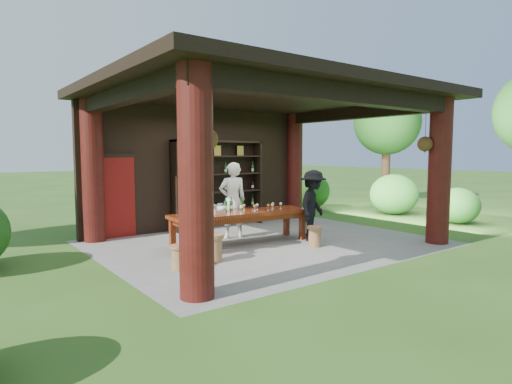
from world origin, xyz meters
TOP-DOWN VIEW (x-y plane):
  - ground at (0.00, 0.00)m, footprint 90.00×90.00m
  - pavilion at (-0.01, 0.43)m, footprint 7.50×6.00m
  - wine_shelf at (0.23, 2.45)m, footprint 2.75×0.42m
  - tasting_table at (-0.59, 0.18)m, footprint 3.33×1.10m
  - stool_near_left at (-1.90, -0.80)m, footprint 0.40×0.40m
  - stool_near_right at (0.59, -1.00)m, footprint 0.35×0.35m
  - stool_far_left at (-2.69, -0.90)m, footprint 0.33×0.33m
  - host at (-0.33, 0.92)m, footprint 0.77×0.62m
  - guest_woman at (-1.96, -0.45)m, footprint 1.05×0.90m
  - guest_man at (1.02, -0.49)m, footprint 1.25×1.06m
  - table_bottles at (-0.60, 0.49)m, footprint 0.48×0.15m
  - table_glasses at (0.04, 0.13)m, footprint 0.95×0.40m
  - napkin_basket at (-1.17, 0.20)m, footprint 0.27×0.20m
  - shrubs at (1.35, 0.96)m, footprint 14.03×8.35m
  - trees at (3.70, 1.83)m, footprint 20.38×8.70m

SIDE VIEW (x-z plane):
  - ground at x=0.00m, z-range 0.00..0.00m
  - stool_far_left at x=-2.69m, z-range 0.01..0.45m
  - stool_near_right at x=0.59m, z-range 0.01..0.47m
  - stool_near_left at x=-1.90m, z-range 0.02..0.55m
  - shrubs at x=1.35m, z-range -0.13..1.23m
  - tasting_table at x=-0.59m, z-range 0.26..1.01m
  - napkin_basket at x=-1.17m, z-range 0.75..0.89m
  - table_glasses at x=0.04m, z-range 0.75..0.90m
  - guest_man at x=1.02m, z-range 0.00..1.68m
  - table_bottles at x=-0.60m, z-range 0.75..1.06m
  - host at x=-0.33m, z-range 0.00..1.85m
  - guest_woman at x=-1.96m, z-range 0.00..1.85m
  - wine_shelf at x=0.23m, z-range 0.00..2.43m
  - pavilion at x=-0.01m, z-range 0.33..3.93m
  - trees at x=3.70m, z-range 0.97..5.77m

